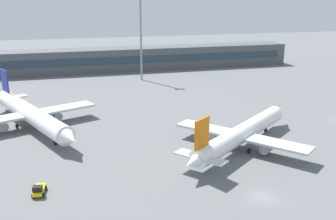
{
  "coord_description": "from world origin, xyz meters",
  "views": [
    {
      "loc": [
        -28.68,
        -49.1,
        29.96
      ],
      "look_at": [
        -4.03,
        40.0,
        3.0
      ],
      "focal_mm": 42.61,
      "sensor_mm": 36.0,
      "label": 1
    }
  ],
  "objects_px": {
    "baggage_tug_yellow": "(39,190)",
    "airplane_near": "(243,133)",
    "floodlight_tower_west": "(141,32)",
    "airplane_mid": "(31,115)"
  },
  "relations": [
    {
      "from": "baggage_tug_yellow",
      "to": "floodlight_tower_west",
      "type": "distance_m",
      "value": 88.25
    },
    {
      "from": "airplane_near",
      "to": "baggage_tug_yellow",
      "type": "height_order",
      "value": "airplane_near"
    },
    {
      "from": "airplane_mid",
      "to": "floodlight_tower_west",
      "type": "distance_m",
      "value": 60.38
    },
    {
      "from": "airplane_near",
      "to": "floodlight_tower_west",
      "type": "relative_size",
      "value": 1.14
    },
    {
      "from": "floodlight_tower_west",
      "to": "airplane_near",
      "type": "bearing_deg",
      "value": -85.0
    },
    {
      "from": "baggage_tug_yellow",
      "to": "floodlight_tower_west",
      "type": "bearing_deg",
      "value": 67.57
    },
    {
      "from": "airplane_near",
      "to": "floodlight_tower_west",
      "type": "distance_m",
      "value": 71.95
    },
    {
      "from": "airplane_near",
      "to": "floodlight_tower_west",
      "type": "xyz_separation_m",
      "value": [
        -6.16,
        70.32,
        13.93
      ]
    },
    {
      "from": "airplane_near",
      "to": "airplane_mid",
      "type": "height_order",
      "value": "airplane_mid"
    },
    {
      "from": "baggage_tug_yellow",
      "to": "airplane_near",
      "type": "bearing_deg",
      "value": 14.11
    }
  ]
}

